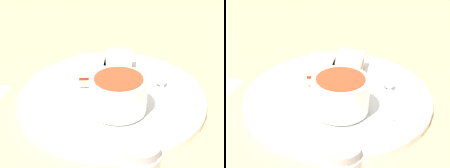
% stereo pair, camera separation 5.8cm
% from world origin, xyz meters
% --- Properties ---
extents(ground_plane, '(2.40, 2.40, 0.00)m').
position_xyz_m(ground_plane, '(0.00, 0.00, 0.00)').
color(ground_plane, tan).
extents(plate, '(0.35, 0.35, 0.02)m').
position_xyz_m(plate, '(0.00, 0.00, 0.01)').
color(plate, white).
rests_on(plate, ground_plane).
extents(soup_bowl, '(0.10, 0.10, 0.06)m').
position_xyz_m(soup_bowl, '(-0.04, -0.04, 0.05)').
color(soup_bowl, white).
rests_on(soup_bowl, plate).
extents(spoon, '(0.11, 0.09, 0.01)m').
position_xyz_m(spoon, '(0.07, -0.07, 0.02)').
color(spoon, silver).
rests_on(spoon, plate).
extents(sandwich_half_near, '(0.10, 0.09, 0.03)m').
position_xyz_m(sandwich_half_near, '(0.07, 0.03, 0.03)').
color(sandwich_half_near, beige).
rests_on(sandwich_half_near, plate).
extents(sandwich_half_far, '(0.10, 0.09, 0.03)m').
position_xyz_m(sandwich_half_far, '(0.02, 0.07, 0.03)').
color(sandwich_half_far, beige).
rests_on(sandwich_half_far, plate).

